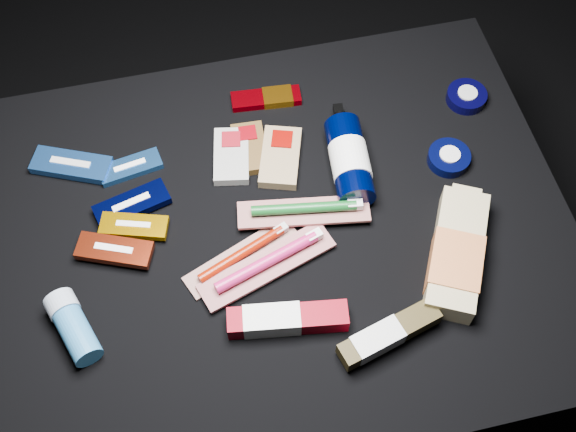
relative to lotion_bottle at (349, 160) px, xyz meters
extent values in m
plane|color=black|center=(-0.14, -0.09, -0.43)|extent=(3.00, 3.00, 0.00)
cube|color=black|center=(-0.14, -0.09, -0.23)|extent=(0.98, 0.78, 0.40)
cube|color=#215698|center=(-0.37, 0.09, -0.03)|extent=(0.11, 0.06, 0.01)
cube|color=white|center=(-0.37, 0.09, -0.03)|extent=(0.06, 0.02, 0.01)
cube|color=#245BA9|center=(-0.47, 0.11, -0.02)|extent=(0.15, 0.10, 0.02)
cube|color=beige|center=(-0.47, 0.11, -0.02)|extent=(0.07, 0.04, 0.02)
cube|color=black|center=(-0.38, 0.01, -0.02)|extent=(0.13, 0.08, 0.01)
cube|color=white|center=(-0.38, 0.01, -0.02)|extent=(0.07, 0.03, 0.02)
cube|color=#C68800|center=(-0.38, -0.04, -0.02)|extent=(0.12, 0.07, 0.01)
cube|color=white|center=(-0.38, -0.04, -0.02)|extent=(0.06, 0.03, 0.01)
cube|color=maroon|center=(-0.42, -0.08, -0.02)|extent=(0.13, 0.09, 0.01)
cube|color=white|center=(-0.42, -0.08, -0.01)|extent=(0.06, 0.03, 0.02)
cube|color=#523919|center=(-0.16, 0.08, -0.02)|extent=(0.06, 0.11, 0.02)
cube|color=#6C0209|center=(-0.16, 0.11, -0.02)|extent=(0.03, 0.03, 0.02)
cube|color=#A5A49E|center=(-0.20, 0.07, -0.02)|extent=(0.08, 0.12, 0.02)
cube|color=maroon|center=(-0.19, 0.10, -0.02)|extent=(0.04, 0.04, 0.02)
cube|color=#997C56|center=(-0.11, 0.05, -0.02)|extent=(0.10, 0.14, 0.02)
cube|color=#6B0300|center=(-0.10, 0.08, -0.02)|extent=(0.05, 0.05, 0.02)
cube|color=#7F0008|center=(-0.11, 0.19, -0.03)|extent=(0.13, 0.05, 0.01)
cube|color=#AB670E|center=(-0.09, 0.18, -0.02)|extent=(0.06, 0.05, 0.02)
cylinder|color=black|center=(0.00, 0.00, 0.00)|extent=(0.08, 0.17, 0.06)
cylinder|color=white|center=(0.00, 0.00, 0.00)|extent=(0.07, 0.08, 0.07)
cylinder|color=black|center=(0.01, 0.09, 0.00)|extent=(0.02, 0.02, 0.02)
cube|color=black|center=(0.01, 0.11, -0.01)|extent=(0.02, 0.03, 0.01)
cylinder|color=black|center=(0.26, 0.11, -0.02)|extent=(0.07, 0.07, 0.02)
cylinder|color=#B8B8B4|center=(0.26, 0.11, -0.02)|extent=(0.04, 0.04, 0.02)
cylinder|color=black|center=(0.18, -0.02, -0.02)|extent=(0.07, 0.07, 0.02)
cylinder|color=silver|center=(0.18, -0.02, -0.02)|extent=(0.04, 0.04, 0.02)
cube|color=tan|center=(0.12, -0.21, -0.01)|extent=(0.17, 0.23, 0.04)
cube|color=#C66E3A|center=(0.11, -0.23, -0.01)|extent=(0.12, 0.13, 0.05)
cube|color=tan|center=(0.17, -0.11, -0.01)|extent=(0.05, 0.04, 0.03)
cylinder|color=teal|center=(-0.48, -0.21, -0.01)|extent=(0.07, 0.10, 0.05)
cylinder|color=#9CA9BC|center=(-0.50, -0.16, -0.01)|extent=(0.06, 0.05, 0.05)
cube|color=#A6A19C|center=(-0.22, -0.13, -0.03)|extent=(0.21, 0.12, 0.01)
cylinder|color=#7A1302|center=(-0.22, -0.13, -0.02)|extent=(0.15, 0.08, 0.02)
cube|color=#B8B8B4|center=(-0.14, -0.10, -0.02)|extent=(0.03, 0.02, 0.01)
cube|color=#ABA3A0|center=(-0.18, -0.15, -0.02)|extent=(0.24, 0.12, 0.01)
cylinder|color=#B91B5D|center=(-0.18, -0.15, -0.01)|extent=(0.18, 0.08, 0.02)
cube|color=white|center=(-0.09, -0.13, -0.01)|extent=(0.03, 0.02, 0.01)
cube|color=#A49B98|center=(-0.10, -0.07, -0.02)|extent=(0.23, 0.09, 0.01)
cylinder|color=#0F4C1A|center=(-0.10, -0.07, 0.00)|extent=(0.18, 0.04, 0.02)
cube|color=silver|center=(-0.01, -0.09, 0.00)|extent=(0.03, 0.02, 0.01)
cube|color=maroon|center=(-0.17, -0.26, -0.02)|extent=(0.19, 0.07, 0.03)
cube|color=silver|center=(-0.19, -0.25, -0.01)|extent=(0.09, 0.06, 0.04)
cube|color=#32280F|center=(-0.02, -0.31, -0.01)|extent=(0.17, 0.08, 0.03)
cube|color=silver|center=(-0.04, -0.32, -0.01)|extent=(0.09, 0.06, 0.03)
camera|label=1|loc=(-0.26, -0.67, 1.03)|focal=45.00mm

